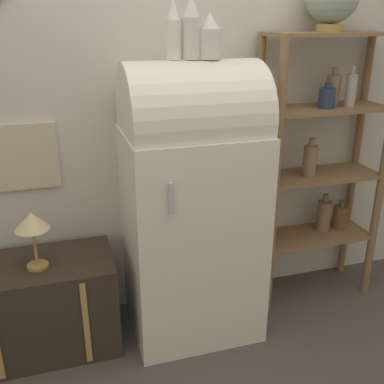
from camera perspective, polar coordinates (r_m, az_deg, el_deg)
ground_plane at (r=2.70m, az=1.61°, el=-19.15°), size 12.00×12.00×0.00m
wall_back at (r=2.63m, az=-2.27°, el=12.58°), size 7.00×0.09×2.70m
refrigerator at (r=2.48m, az=-0.03°, el=-1.09°), size 0.71×0.63×1.56m
suitcase_trunk at (r=2.68m, az=-18.47°, el=-13.53°), size 0.80×0.46×0.53m
shelf_unit at (r=2.89m, az=16.12°, el=4.21°), size 0.78×0.33×1.67m
vase_left at (r=2.28m, az=-2.38°, el=19.72°), size 0.07×0.07×0.28m
vase_center at (r=2.30m, az=-0.02°, el=19.95°), size 0.10×0.10×0.30m
vase_right at (r=2.31m, az=2.26°, el=19.01°), size 0.11×0.11×0.22m
desk_lamp at (r=2.40m, az=-19.66°, el=-3.89°), size 0.18×0.18×0.31m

